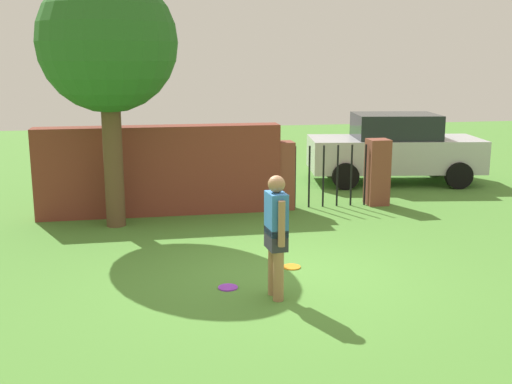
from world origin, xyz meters
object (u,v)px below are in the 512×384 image
(person, at_px, (276,231))
(frisbee_purple, at_px, (228,287))
(frisbee_orange, at_px, (292,267))
(tree, at_px, (108,45))
(car, at_px, (394,148))

(person, relative_size, frisbee_purple, 6.00)
(frisbee_orange, xyz_separation_m, frisbee_purple, (-1.05, -0.67, 0.00))
(tree, distance_m, person, 5.16)
(tree, height_order, frisbee_purple, tree)
(person, height_order, frisbee_orange, person)
(tree, relative_size, frisbee_orange, 16.93)
(car, height_order, frisbee_purple, car)
(car, xyz_separation_m, frisbee_purple, (-5.13, -6.58, -0.85))
(tree, xyz_separation_m, car, (6.73, 3.00, -2.43))
(tree, xyz_separation_m, frisbee_orange, (2.66, -2.91, -3.28))
(tree, bearing_deg, frisbee_orange, -47.61)
(tree, height_order, frisbee_orange, tree)
(tree, height_order, car, tree)
(tree, relative_size, frisbee_purple, 16.93)
(car, xyz_separation_m, frisbee_orange, (-4.07, -5.91, -0.85))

